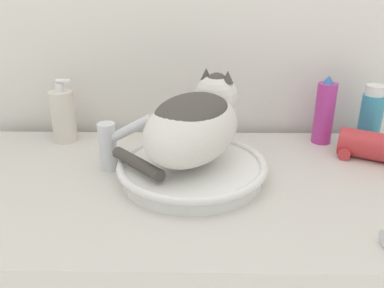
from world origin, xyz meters
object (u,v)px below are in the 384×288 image
faucet (113,143)px  soap_pump_bottle (63,116)px  spray_bottle_trigger (324,112)px  hair_dryer (368,146)px  mouthwash_bottle (371,116)px  cat (195,122)px

faucet → soap_pump_bottle: size_ratio=0.83×
faucet → spray_bottle_trigger: size_ratio=0.78×
spray_bottle_trigger → hair_dryer: spray_bottle_trigger is taller
mouthwash_bottle → hair_dryer: bearing=-110.9°
faucet → cat: bearing=3.5°
mouthwash_bottle → spray_bottle_trigger: bearing=180.0°
faucet → soap_pump_bottle: 0.26m
faucet → hair_dryer: 0.66m
cat → mouthwash_bottle: (0.50, 0.22, -0.06)m
cat → soap_pump_bottle: size_ratio=1.86×
soap_pump_bottle → hair_dryer: bearing=-7.4°
mouthwash_bottle → spray_bottle_trigger: 0.13m
cat → spray_bottle_trigger: size_ratio=1.74×
mouthwash_bottle → spray_bottle_trigger: size_ratio=0.86×
hair_dryer → faucet: bearing=-145.9°
soap_pump_bottle → cat: bearing=-29.7°
hair_dryer → cat: bearing=-139.3°
faucet → soap_pump_bottle: bearing=146.5°
spray_bottle_trigger → hair_dryer: 0.15m
faucet → spray_bottle_trigger: bearing=30.6°
spray_bottle_trigger → faucet: bearing=-161.9°
cat → hair_dryer: size_ratio=1.94×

